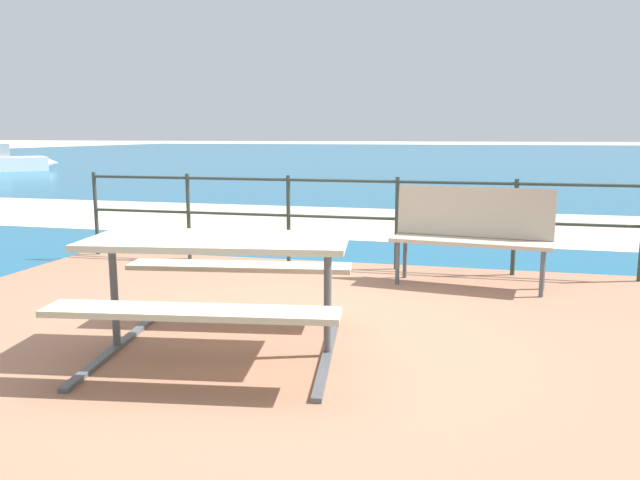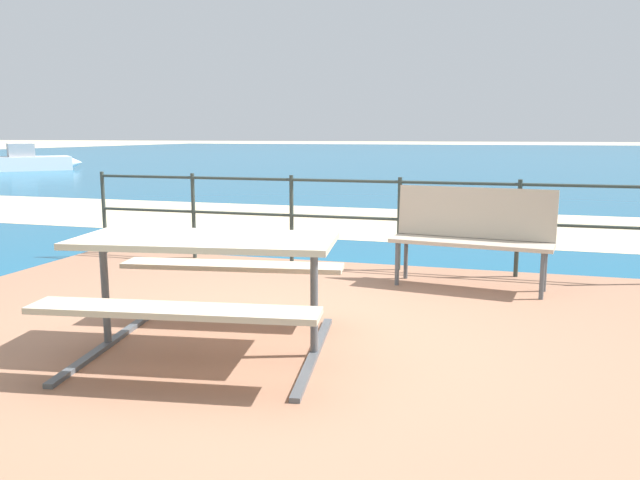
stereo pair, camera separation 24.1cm
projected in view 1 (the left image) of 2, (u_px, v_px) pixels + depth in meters
The scene contains 8 objects.
ground_plane at pixel (274, 341), 4.49m from camera, with size 240.00×240.00×0.00m, color beige.
patio_paving at pixel (274, 337), 4.48m from camera, with size 6.40×5.20×0.06m, color #996B51.
sea_water at pixel (452, 156), 42.81m from camera, with size 90.00×90.00×0.01m, color #145B84.
beach_strip at pixel (388, 223), 10.43m from camera, with size 54.00×3.78×0.01m, color beige.
picnic_table at pixel (218, 266), 3.99m from camera, with size 1.83×1.68×0.76m.
park_bench at pixel (472, 228), 5.84m from camera, with size 1.49×0.60×0.92m.
railing_fence at pixel (342, 210), 6.65m from camera, with size 5.94×0.04×0.97m.
boat_near at pixel (3, 162), 24.80m from camera, with size 3.28×3.32×1.08m.
Camera 1 is at (1.33, -4.10, 1.47)m, focal length 35.12 mm.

